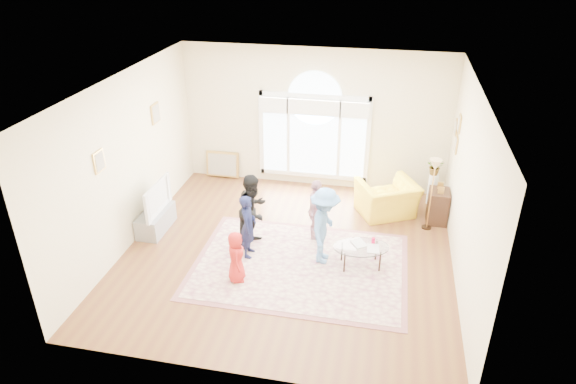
% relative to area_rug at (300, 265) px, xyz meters
% --- Properties ---
extents(ground, '(6.00, 6.00, 0.00)m').
position_rel_area_rug_xyz_m(ground, '(-0.30, 0.35, -0.01)').
color(ground, brown).
rests_on(ground, ground).
extents(room_shell, '(6.00, 6.00, 6.00)m').
position_rel_area_rug_xyz_m(room_shell, '(-0.29, 3.18, 1.56)').
color(room_shell, beige).
rests_on(room_shell, ground).
extents(area_rug, '(3.60, 2.60, 0.02)m').
position_rel_area_rug_xyz_m(area_rug, '(0.00, 0.00, 0.00)').
color(area_rug, beige).
rests_on(area_rug, ground).
extents(rug_border, '(3.80, 2.80, 0.01)m').
position_rel_area_rug_xyz_m(rug_border, '(-0.00, 0.00, -0.00)').
color(rug_border, '#8E5557').
rests_on(rug_border, ground).
extents(tv_console, '(0.45, 1.00, 0.42)m').
position_rel_area_rug_xyz_m(tv_console, '(-3.05, 0.65, 0.20)').
color(tv_console, gray).
rests_on(tv_console, ground).
extents(television, '(0.17, 1.09, 0.63)m').
position_rel_area_rug_xyz_m(television, '(-3.05, 0.65, 0.72)').
color(television, black).
rests_on(television, tv_console).
extents(coffee_table, '(1.10, 0.84, 0.54)m').
position_rel_area_rug_xyz_m(coffee_table, '(1.06, 0.20, 0.39)').
color(coffee_table, silver).
rests_on(coffee_table, ground).
extents(armchair, '(1.46, 1.40, 0.74)m').
position_rel_area_rug_xyz_m(armchair, '(1.44, 2.21, 0.36)').
color(armchair, yellow).
rests_on(armchair, ground).
extents(side_cabinet, '(0.40, 0.50, 0.70)m').
position_rel_area_rug_xyz_m(side_cabinet, '(2.48, 2.13, 0.34)').
color(side_cabinet, black).
rests_on(side_cabinet, ground).
extents(floor_lamp, '(0.30, 0.30, 1.51)m').
position_rel_area_rug_xyz_m(floor_lamp, '(2.28, 1.81, 1.27)').
color(floor_lamp, black).
rests_on(floor_lamp, ground).
extents(plant_pedestal, '(0.20, 0.20, 0.70)m').
position_rel_area_rug_xyz_m(plant_pedestal, '(2.40, 2.91, 0.34)').
color(plant_pedestal, white).
rests_on(plant_pedestal, ground).
extents(potted_plant, '(0.36, 0.32, 0.39)m').
position_rel_area_rug_xyz_m(potted_plant, '(2.40, 2.91, 0.88)').
color(potted_plant, '#33722D').
rests_on(potted_plant, plant_pedestal).
extents(leaning_picture, '(0.80, 0.14, 0.62)m').
position_rel_area_rug_xyz_m(leaning_picture, '(-2.50, 3.25, -0.01)').
color(leaning_picture, tan).
rests_on(leaning_picture, ground).
extents(child_red, '(0.41, 0.52, 0.93)m').
position_rel_area_rug_xyz_m(child_red, '(-0.98, -0.63, 0.47)').
color(child_red, red).
rests_on(child_red, area_rug).
extents(child_navy, '(0.31, 0.46, 1.22)m').
position_rel_area_rug_xyz_m(child_navy, '(-0.98, 0.14, 0.62)').
color(child_navy, '#131739').
rests_on(child_navy, area_rug).
extents(child_black, '(0.74, 0.84, 1.43)m').
position_rel_area_rug_xyz_m(child_black, '(-0.99, 0.54, 0.73)').
color(child_black, black).
rests_on(child_black, area_rug).
extents(child_pink, '(0.33, 0.73, 1.23)m').
position_rel_area_rug_xyz_m(child_pink, '(0.12, 0.98, 0.62)').
color(child_pink, '#CF95A2').
rests_on(child_pink, area_rug).
extents(child_blue, '(0.60, 0.96, 1.44)m').
position_rel_area_rug_xyz_m(child_blue, '(0.39, 0.24, 0.73)').
color(child_blue, '#5485C1').
rests_on(child_blue, area_rug).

